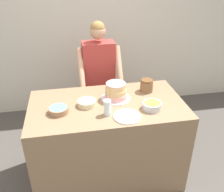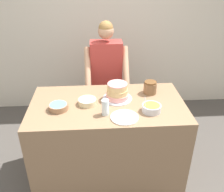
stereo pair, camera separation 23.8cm
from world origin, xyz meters
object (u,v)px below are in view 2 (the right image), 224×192
frosting_bowl_pink (87,101)px  stoneware_jar (150,87)px  drinking_glass (105,107)px  frosting_bowl_blue (58,107)px  person_baker (106,71)px  frosting_bowl_orange (151,108)px  ceramic_plate (125,117)px  cake (117,92)px

frosting_bowl_pink → stoneware_jar: stoneware_jar is taller
drinking_glass → stoneware_jar: 0.62m
frosting_bowl_blue → stoneware_jar: bearing=16.0°
person_baker → frosting_bowl_pink: person_baker is taller
frosting_bowl_orange → person_baker: bearing=111.3°
frosting_bowl_pink → stoneware_jar: 0.69m
person_baker → ceramic_plate: person_baker is taller
ceramic_plate → stoneware_jar: (0.32, 0.45, 0.06)m
ceramic_plate → stoneware_jar: stoneware_jar is taller
cake → stoneware_jar: 0.37m
frosting_bowl_blue → cake: bearing=16.0°
frosting_bowl_orange → ceramic_plate: frosting_bowl_orange is taller
ceramic_plate → drinking_glass: bearing=156.9°
frosting_bowl_pink → ceramic_plate: 0.43m
ceramic_plate → person_baker: bearing=96.1°
frosting_bowl_blue → ceramic_plate: size_ratio=0.73×
frosting_bowl_orange → stoneware_jar: 0.37m
ceramic_plate → frosting_bowl_pink: bearing=141.4°
frosting_bowl_blue → ceramic_plate: frosting_bowl_blue is taller
ceramic_plate → stoneware_jar: size_ratio=1.87×
stoneware_jar → cake: bearing=-164.1°
cake → frosting_bowl_pink: size_ratio=1.69×
frosting_bowl_orange → drinking_glass: bearing=-177.1°
cake → frosting_bowl_orange: (0.30, -0.26, -0.04)m
person_baker → ceramic_plate: bearing=-83.9°
person_baker → ceramic_plate: (0.11, -1.05, 0.00)m
ceramic_plate → frosting_bowl_orange: bearing=19.6°
person_baker → frosting_bowl_blue: (-0.50, -0.87, 0.03)m
person_baker → cake: bearing=-83.7°
frosting_bowl_orange → frosting_bowl_blue: size_ratio=0.96×
person_baker → stoneware_jar: person_baker is taller
frosting_bowl_blue → drinking_glass: 0.46m
person_baker → stoneware_jar: bearing=-54.1°
cake → ceramic_plate: bearing=-84.3°
frosting_bowl_orange → stoneware_jar: bearing=80.8°
frosting_bowl_orange → ceramic_plate: bearing=-160.4°
stoneware_jar → drinking_glass: bearing=-142.0°
person_baker → cake: (0.08, -0.70, 0.07)m
drinking_glass → ceramic_plate: bearing=-23.1°
person_baker → frosting_bowl_orange: (0.38, -0.96, 0.03)m
frosting_bowl_pink → frosting_bowl_orange: bearing=-16.3°
drinking_glass → stoneware_jar: bearing=38.0°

